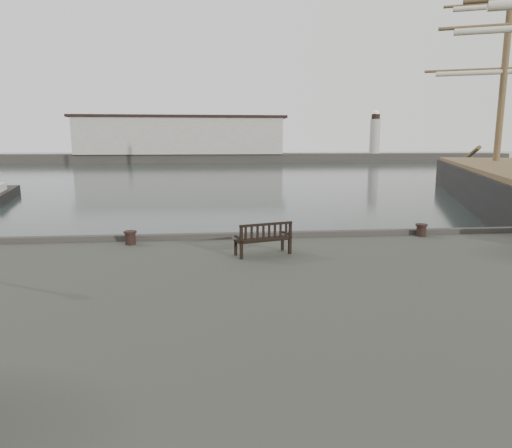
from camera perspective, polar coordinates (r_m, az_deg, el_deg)
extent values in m
plane|color=black|center=(16.28, 0.16, -6.97)|extent=(400.00, 400.00, 0.00)
cube|color=#383530|center=(107.54, -5.04, 8.21)|extent=(140.00, 8.00, 2.00)
cube|color=#AFABA2|center=(107.66, -9.42, 10.77)|extent=(46.00, 9.00, 8.00)
cube|color=black|center=(107.79, -9.49, 13.06)|extent=(48.00, 9.50, 0.60)
cylinder|color=#AFABA2|center=(114.54, 14.63, 10.55)|extent=(2.40, 2.40, 8.00)
sphere|color=silver|center=(114.73, 14.76, 13.24)|extent=(1.61, 1.61, 1.61)
cube|color=black|center=(13.30, 0.86, -1.95)|extent=(1.73, 1.03, 0.04)
cube|color=black|center=(13.03, 1.30, -1.10)|extent=(1.58, 0.55, 0.49)
cube|color=black|center=(13.34, 0.86, -2.90)|extent=(1.61, 0.92, 0.45)
cylinder|color=black|center=(15.21, -15.43, -1.67)|extent=(0.49, 0.49, 0.44)
cylinder|color=black|center=(16.95, 19.95, -0.72)|extent=(0.45, 0.45, 0.43)
cylinder|color=brown|center=(51.76, 29.04, 20.86)|extent=(0.62, 0.62, 25.48)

